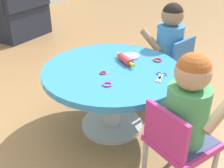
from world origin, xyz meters
The scene contains 13 objects.
ground_plane centered at (0.00, 0.00, 0.00)m, with size 10.00×10.00×0.00m, color #9E7247.
craft_table centered at (0.00, 0.00, 0.36)m, with size 0.92×0.92×0.46m.
child_chair_left centered at (-0.30, -0.57, 0.31)m, with size 0.40×0.40×0.54m.
seated_child_left centered at (-0.26, -0.58, 0.53)m, with size 0.43×0.39×0.51m.
child_chair_right centered at (0.61, -0.20, 0.31)m, with size 0.37×0.37×0.54m.
seated_child_right centered at (0.62, -0.16, 0.53)m, with size 0.35×0.40×0.51m.
armchair_dark centered at (1.10, 2.15, 0.31)m, with size 0.73×0.73×0.85m.
rolling_pin centered at (0.12, -0.03, 0.49)m, with size 0.15×0.20×0.05m.
craft_scissors centered at (0.06, -0.32, 0.47)m, with size 0.14×0.08×0.01m.
playdough_blob_0 centered at (0.23, -0.02, 0.47)m, with size 0.12×0.12×0.01m, color #CC99E5.
cookie_cutter_0 centered at (-0.09, 0.01, 0.47)m, with size 0.05×0.05×0.01m, color red.
cookie_cutter_1 centered at (0.27, -0.21, 0.47)m, with size 0.06×0.06×0.01m, color red.
cookie_cutter_2 centered at (-0.21, -0.09, 0.47)m, with size 0.06×0.06×0.01m, color #D83FA5.
Camera 1 is at (-1.41, -0.83, 1.25)m, focal length 44.45 mm.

